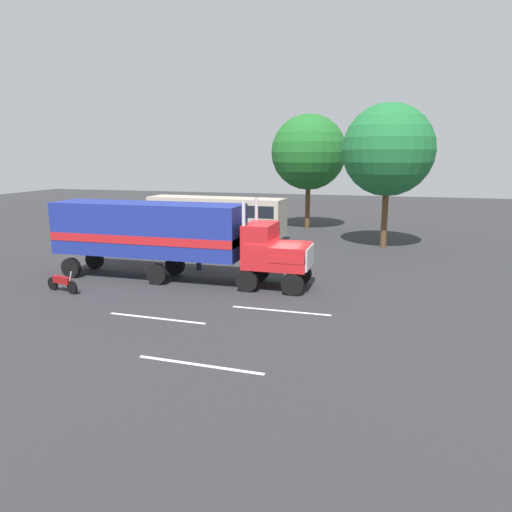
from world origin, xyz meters
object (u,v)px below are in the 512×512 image
(parked_bus, at_px, (216,214))
(semi_truck, at_px, (167,234))
(person_bystander, at_px, (199,255))
(motorcycle, at_px, (62,283))
(tree_left, at_px, (388,150))
(tree_center, at_px, (309,152))

(parked_bus, bearing_deg, semi_truck, -81.36)
(person_bystander, bearing_deg, semi_truck, -104.72)
(person_bystander, distance_m, motorcycle, 7.89)
(semi_truck, relative_size, tree_left, 1.38)
(semi_truck, height_order, tree_left, tree_left)
(semi_truck, relative_size, parked_bus, 1.28)
(tree_left, bearing_deg, person_bystander, -135.11)
(motorcycle, bearing_deg, parked_bus, 82.78)
(semi_truck, distance_m, parked_bus, 12.61)
(semi_truck, bearing_deg, parked_bus, 98.64)
(parked_bus, height_order, motorcycle, parked_bus)
(semi_truck, bearing_deg, person_bystander, 75.28)
(person_bystander, xyz_separation_m, parked_bus, (-2.59, 9.80, 1.17))
(parked_bus, height_order, tree_center, tree_center)
(motorcycle, bearing_deg, tree_left, 48.06)
(parked_bus, bearing_deg, person_bystander, -75.18)
(motorcycle, bearing_deg, semi_truck, 43.22)
(parked_bus, distance_m, tree_center, 11.39)
(motorcycle, relative_size, tree_left, 0.20)
(motorcycle, bearing_deg, tree_center, 72.31)
(person_bystander, height_order, tree_center, tree_center)
(tree_center, bearing_deg, semi_truck, -100.61)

